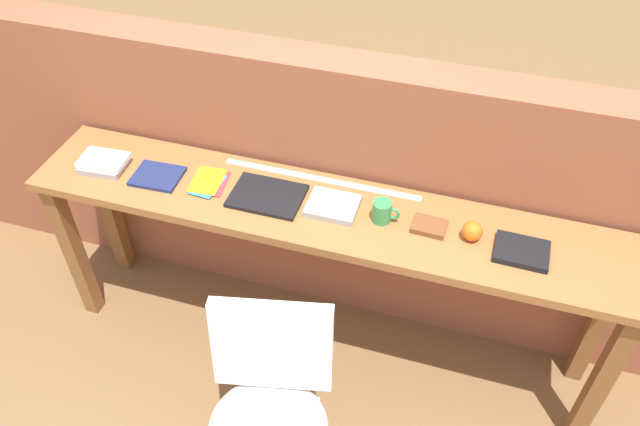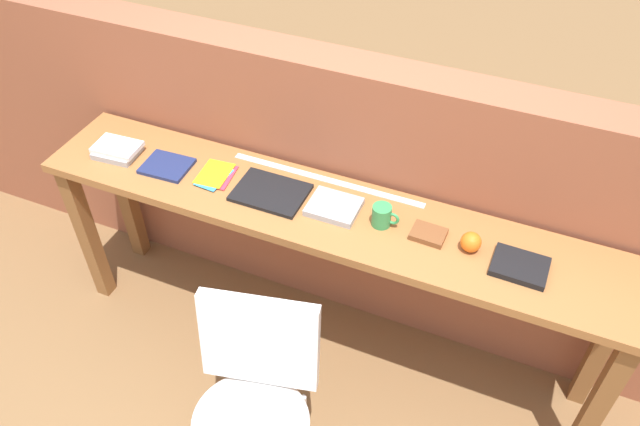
{
  "view_description": "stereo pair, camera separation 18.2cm",
  "coord_description": "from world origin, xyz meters",
  "px_view_note": "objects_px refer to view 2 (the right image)",
  "views": [
    {
      "loc": [
        0.53,
        -1.46,
        2.57
      ],
      "look_at": [
        0.0,
        0.25,
        0.9
      ],
      "focal_mm": 35.0,
      "sensor_mm": 36.0,
      "label": 1
    },
    {
      "loc": [
        0.7,
        -1.4,
        2.57
      ],
      "look_at": [
        0.0,
        0.25,
        0.9
      ],
      "focal_mm": 35.0,
      "sensor_mm": 36.0,
      "label": 2
    }
  ],
  "objects_px": {
    "chair_white_moulded": "(254,394)",
    "magazine_cycling": "(167,166)",
    "pamphlet_pile_colourful": "(215,175)",
    "book_stack_leftmost": "(117,150)",
    "sports_ball_small": "(471,242)",
    "book_open_centre": "(271,192)",
    "book_repair_rightmost": "(520,266)",
    "mug": "(382,216)",
    "leather_journal_brown": "(428,234)"
  },
  "relations": [
    {
      "from": "chair_white_moulded",
      "to": "magazine_cycling",
      "type": "relative_size",
      "value": 4.43
    },
    {
      "from": "pamphlet_pile_colourful",
      "to": "mug",
      "type": "height_order",
      "value": "mug"
    },
    {
      "from": "sports_ball_small",
      "to": "book_repair_rightmost",
      "type": "xyz_separation_m",
      "value": [
        0.19,
        -0.03,
        -0.03
      ]
    },
    {
      "from": "pamphlet_pile_colourful",
      "to": "chair_white_moulded",
      "type": "bearing_deg",
      "value": -53.24
    },
    {
      "from": "magazine_cycling",
      "to": "sports_ball_small",
      "type": "distance_m",
      "value": 1.32
    },
    {
      "from": "chair_white_moulded",
      "to": "mug",
      "type": "distance_m",
      "value": 0.82
    },
    {
      "from": "book_stack_leftmost",
      "to": "mug",
      "type": "height_order",
      "value": "mug"
    },
    {
      "from": "chair_white_moulded",
      "to": "magazine_cycling",
      "type": "xyz_separation_m",
      "value": [
        -0.73,
        0.65,
        0.36
      ]
    },
    {
      "from": "book_stack_leftmost",
      "to": "sports_ball_small",
      "type": "distance_m",
      "value": 1.57
    },
    {
      "from": "leather_journal_brown",
      "to": "book_repair_rightmost",
      "type": "height_order",
      "value": "book_repair_rightmost"
    },
    {
      "from": "chair_white_moulded",
      "to": "pamphlet_pile_colourful",
      "type": "distance_m",
      "value": 0.92
    },
    {
      "from": "leather_journal_brown",
      "to": "book_repair_rightmost",
      "type": "xyz_separation_m",
      "value": [
        0.35,
        -0.03,
        0.0
      ]
    },
    {
      "from": "pamphlet_pile_colourful",
      "to": "book_stack_leftmost",
      "type": "bearing_deg",
      "value": -176.07
    },
    {
      "from": "magazine_cycling",
      "to": "leather_journal_brown",
      "type": "height_order",
      "value": "leather_journal_brown"
    },
    {
      "from": "mug",
      "to": "pamphlet_pile_colourful",
      "type": "bearing_deg",
      "value": 179.87
    },
    {
      "from": "pamphlet_pile_colourful",
      "to": "sports_ball_small",
      "type": "xyz_separation_m",
      "value": [
        1.09,
        -0.0,
        0.03
      ]
    },
    {
      "from": "pamphlet_pile_colourful",
      "to": "mug",
      "type": "distance_m",
      "value": 0.75
    },
    {
      "from": "sports_ball_small",
      "to": "pamphlet_pile_colourful",
      "type": "bearing_deg",
      "value": 179.87
    },
    {
      "from": "magazine_cycling",
      "to": "pamphlet_pile_colourful",
      "type": "xyz_separation_m",
      "value": [
        0.22,
        0.03,
        -0.0
      ]
    },
    {
      "from": "book_open_centre",
      "to": "sports_ball_small",
      "type": "height_order",
      "value": "sports_ball_small"
    },
    {
      "from": "book_open_centre",
      "to": "book_repair_rightmost",
      "type": "height_order",
      "value": "book_repair_rightmost"
    },
    {
      "from": "book_open_centre",
      "to": "leather_journal_brown",
      "type": "relative_size",
      "value": 2.26
    },
    {
      "from": "pamphlet_pile_colourful",
      "to": "book_repair_rightmost",
      "type": "xyz_separation_m",
      "value": [
        1.28,
        -0.03,
        0.01
      ]
    },
    {
      "from": "leather_journal_brown",
      "to": "book_repair_rightmost",
      "type": "bearing_deg",
      "value": -3.05
    },
    {
      "from": "mug",
      "to": "sports_ball_small",
      "type": "height_order",
      "value": "mug"
    },
    {
      "from": "pamphlet_pile_colourful",
      "to": "book_open_centre",
      "type": "bearing_deg",
      "value": -2.09
    },
    {
      "from": "book_open_centre",
      "to": "book_repair_rightmost",
      "type": "relative_size",
      "value": 1.48
    },
    {
      "from": "mug",
      "to": "sports_ball_small",
      "type": "relative_size",
      "value": 1.4
    },
    {
      "from": "chair_white_moulded",
      "to": "book_repair_rightmost",
      "type": "height_order",
      "value": "book_repair_rightmost"
    },
    {
      "from": "leather_journal_brown",
      "to": "book_repair_rightmost",
      "type": "relative_size",
      "value": 0.65
    },
    {
      "from": "magazine_cycling",
      "to": "pamphlet_pile_colourful",
      "type": "distance_m",
      "value": 0.22
    },
    {
      "from": "book_stack_leftmost",
      "to": "mug",
      "type": "distance_m",
      "value": 1.22
    },
    {
      "from": "magazine_cycling",
      "to": "mug",
      "type": "bearing_deg",
      "value": -1.1
    },
    {
      "from": "chair_white_moulded",
      "to": "book_repair_rightmost",
      "type": "xyz_separation_m",
      "value": [
        0.77,
        0.65,
        0.37
      ]
    },
    {
      "from": "book_stack_leftmost",
      "to": "book_open_centre",
      "type": "xyz_separation_m",
      "value": [
        0.74,
        0.02,
        -0.02
      ]
    },
    {
      "from": "magazine_cycling",
      "to": "book_open_centre",
      "type": "height_order",
      "value": "book_open_centre"
    },
    {
      "from": "book_stack_leftmost",
      "to": "magazine_cycling",
      "type": "relative_size",
      "value": 1.03
    },
    {
      "from": "magazine_cycling",
      "to": "mug",
      "type": "relative_size",
      "value": 1.83
    },
    {
      "from": "book_open_centre",
      "to": "sports_ball_small",
      "type": "bearing_deg",
      "value": 0.43
    },
    {
      "from": "mug",
      "to": "chair_white_moulded",
      "type": "bearing_deg",
      "value": -109.28
    },
    {
      "from": "book_open_centre",
      "to": "leather_journal_brown",
      "type": "bearing_deg",
      "value": 1.14
    },
    {
      "from": "pamphlet_pile_colourful",
      "to": "sports_ball_small",
      "type": "height_order",
      "value": "sports_ball_small"
    },
    {
      "from": "book_stack_leftmost",
      "to": "magazine_cycling",
      "type": "xyz_separation_m",
      "value": [
        0.25,
        0.0,
        -0.02
      ]
    },
    {
      "from": "magazine_cycling",
      "to": "leather_journal_brown",
      "type": "relative_size",
      "value": 1.55
    },
    {
      "from": "chair_white_moulded",
      "to": "magazine_cycling",
      "type": "distance_m",
      "value": 1.04
    },
    {
      "from": "sports_ball_small",
      "to": "book_open_centre",
      "type": "bearing_deg",
      "value": -179.49
    },
    {
      "from": "book_open_centre",
      "to": "leather_journal_brown",
      "type": "height_order",
      "value": "leather_journal_brown"
    },
    {
      "from": "book_repair_rightmost",
      "to": "mug",
      "type": "bearing_deg",
      "value": 178.38
    },
    {
      "from": "leather_journal_brown",
      "to": "book_stack_leftmost",
      "type": "bearing_deg",
      "value": -176.28
    },
    {
      "from": "leather_journal_brown",
      "to": "sports_ball_small",
      "type": "height_order",
      "value": "sports_ball_small"
    }
  ]
}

